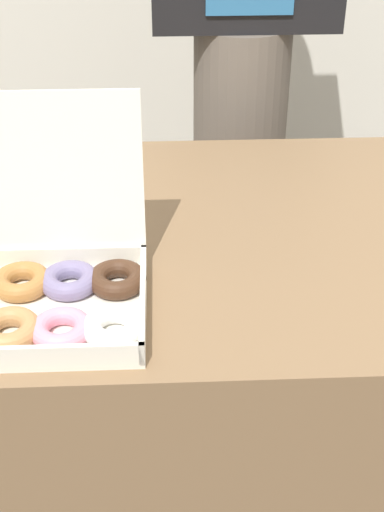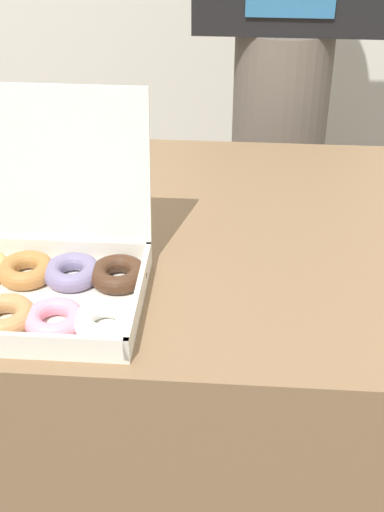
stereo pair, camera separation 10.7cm
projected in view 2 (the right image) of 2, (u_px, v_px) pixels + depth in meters
The scene contains 4 objects.
ground_plane at pixel (213, 505), 1.65m from camera, with size 14.00×14.00×0.00m, color #4C4742.
table at pixel (216, 387), 1.45m from camera, with size 1.04×0.77×0.74m.
donut_box at pixel (42, 274), 1.07m from camera, with size 0.34×0.28×0.29m.
person_customer at pixel (287, 11), 1.69m from camera, with size 0.44×0.24×1.75m.
Camera 2 is at (0.03, -1.07, 1.39)m, focal length 50.00 mm.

